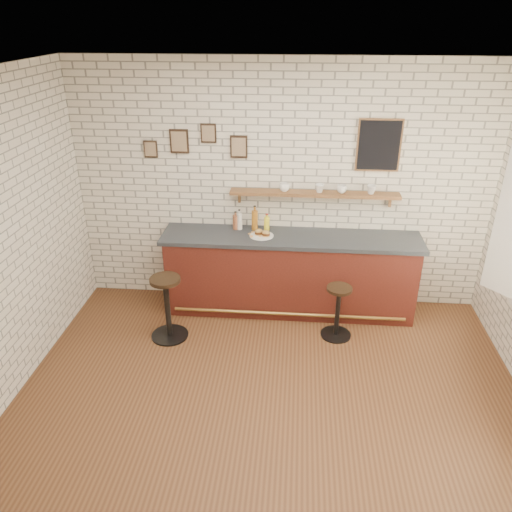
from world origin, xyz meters
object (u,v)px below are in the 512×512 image
Objects in this scene: bitters_bottle_amber at (255,220)px; shelf_cup_b at (320,188)px; bitters_bottle_brown at (236,222)px; shelf_cup_c at (342,189)px; bar_counter at (290,273)px; ciabatta_sandwich at (262,233)px; shelf_cup_d at (371,190)px; bar_stool_left at (167,306)px; shelf_cup_a at (284,187)px; bar_stool_right at (338,310)px; condiment_bottle_yellow at (267,223)px; sandwich_plate at (261,236)px; bitters_bottle_white at (239,221)px.

bitters_bottle_amber is 2.96× the size of shelf_cup_b.
shelf_cup_c is (1.26, 0.04, 0.44)m from bitters_bottle_brown.
bar_counter is at bearing -19.97° from bitters_bottle_amber.
shelf_cup_d reaches higher than ciabatta_sandwich.
bitters_bottle_brown is at bearing 52.26° from bar_stool_left.
bar_stool_left is at bearing 159.16° from shelf_cup_b.
bar_stool_right is at bearing -49.05° from shelf_cup_a.
bar_stool_left is 1.20× the size of bar_stool_right.
shelf_cup_c is (1.02, 0.04, 0.41)m from bitters_bottle_amber.
shelf_cup_a is (0.20, 0.04, 0.45)m from condiment_bottle_yellow.
bar_counter is at bearing -64.62° from shelf_cup_a.
sandwich_plate is 2.30× the size of shelf_cup_a.
condiment_bottle_yellow reaches higher than ciabatta_sandwich.
bitters_bottle_amber is at bearing 0.00° from bitters_bottle_brown.
bitters_bottle_amber is at bearing 43.90° from bar_stool_left.
bitters_bottle_white is at bearing 50.41° from bar_stool_left.
shelf_cup_c reaches higher than bar_counter.
condiment_bottle_yellow reaches higher than sandwich_plate.
bar_counter reaches higher than bar_stool_right.
condiment_bottle_yellow is 1.55m from bar_stool_left.
bitters_bottle_white is at bearing 147.59° from ciabatta_sandwich.
shelf_cup_a is at bearing 132.11° from bar_stool_right.
ciabatta_sandwich is 1.37m from shelf_cup_d.
bitters_bottle_brown is at bearing -177.48° from shelf_cup_a.
shelf_cup_d is (1.55, 0.04, 0.44)m from bitters_bottle_white.
bitters_bottle_white is at bearing -177.16° from shelf_cup_a.
shelf_cup_c is (0.67, 0.00, -0.00)m from shelf_cup_a.
condiment_bottle_yellow is at bearing -171.33° from shelf_cup_d.
bitters_bottle_brown is 1.08× the size of condiment_bottle_yellow.
bar_stool_left is 2.43m from shelf_cup_c.
bitters_bottle_brown is 0.38m from condiment_bottle_yellow.
shelf_cup_c reaches higher than bitters_bottle_amber.
shelf_cup_d is (2.28, 0.92, 1.14)m from bar_stool_left.
shelf_cup_b reaches higher than bitters_bottle_brown.
ciabatta_sandwich is 0.39m from bitters_bottle_brown.
shelf_cup_b is at bearing -1.16° from shelf_cup_a.
shelf_cup_d is (1.59, 0.04, 0.45)m from bitters_bottle_brown.
ciabatta_sandwich is at bearing 121.28° from shelf_cup_c.
shelf_cup_a is (1.27, 0.92, 1.14)m from bar_stool_left.
bar_counter is 11.07× the size of sandwich_plate.
bar_stool_right is 1.43m from shelf_cup_b.
bitters_bottle_white is 0.19m from bitters_bottle_amber.
condiment_bottle_yellow reaches higher than bar_counter.
bitters_bottle_brown is at bearing 109.22° from shelf_cup_c.
bitters_bottle_brown reaches higher than bar_stool_right.
bitters_bottle_amber is 0.40× the size of bar_stool_left.
bitters_bottle_brown is at bearing 180.00° from bitters_bottle_white.
condiment_bottle_yellow is 0.49m from shelf_cup_a.
sandwich_plate is at bearing 149.04° from shelf_cup_b.
condiment_bottle_yellow is 1.35m from bar_stool_right.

